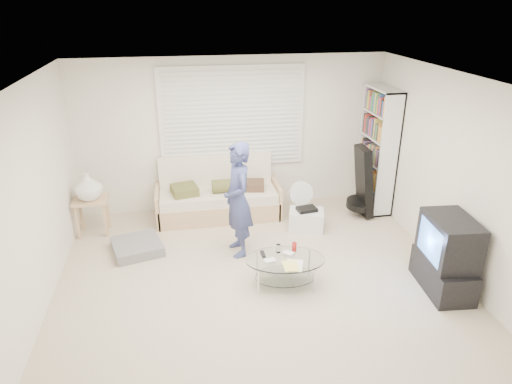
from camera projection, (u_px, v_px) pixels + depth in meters
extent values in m
plane|color=tan|center=(257.00, 276.00, 5.88)|extent=(5.00, 5.00, 0.00)
cube|color=silver|center=(232.00, 135.00, 7.42)|extent=(5.00, 0.02, 2.50)
cube|color=silver|center=(310.00, 303.00, 3.35)|extent=(5.00, 0.02, 2.50)
cube|color=silver|center=(32.00, 202.00, 4.99)|extent=(0.02, 4.50, 2.50)
cube|color=silver|center=(450.00, 174.00, 5.79)|extent=(0.02, 4.50, 2.50)
cube|color=white|center=(257.00, 80.00, 4.89)|extent=(5.00, 4.50, 0.02)
cube|color=white|center=(232.00, 117.00, 7.27)|extent=(2.32, 0.06, 1.62)
cube|color=black|center=(232.00, 117.00, 7.26)|extent=(2.20, 0.01, 1.50)
cube|color=silver|center=(233.00, 118.00, 7.24)|extent=(2.16, 0.04, 1.50)
cube|color=silver|center=(232.00, 117.00, 7.26)|extent=(2.32, 0.08, 1.62)
cube|color=tan|center=(218.00, 208.00, 7.43)|extent=(1.91, 0.77, 0.31)
cube|color=beige|center=(218.00, 195.00, 7.32)|extent=(1.84, 0.71, 0.15)
cube|color=beige|center=(216.00, 171.00, 7.50)|extent=(1.84, 0.21, 0.59)
cube|color=tan|center=(158.00, 206.00, 7.23)|extent=(0.06, 0.77, 0.54)
cube|color=tan|center=(276.00, 197.00, 7.53)|extent=(0.06, 0.77, 0.54)
cube|color=brown|center=(185.00, 190.00, 7.15)|extent=(0.45, 0.45, 0.13)
cylinder|color=brown|center=(227.00, 186.00, 7.21)|extent=(0.48, 0.21, 0.21)
cube|color=#402B20|center=(253.00, 185.00, 7.36)|extent=(0.40, 0.40, 0.11)
cube|color=slate|center=(137.00, 247.00, 6.43)|extent=(0.79, 0.79, 0.15)
cube|color=tan|center=(90.00, 200.00, 6.75)|extent=(0.50, 0.40, 0.04)
cube|color=tan|center=(78.00, 222.00, 6.69)|extent=(0.04, 0.04, 0.53)
cube|color=tan|center=(105.00, 220.00, 6.76)|extent=(0.04, 0.04, 0.53)
cube|color=tan|center=(81.00, 214.00, 6.96)|extent=(0.04, 0.04, 0.53)
cube|color=tan|center=(108.00, 212.00, 7.03)|extent=(0.04, 0.04, 0.53)
imported|color=white|center=(88.00, 186.00, 6.66)|extent=(0.40, 0.40, 0.42)
cube|color=white|center=(378.00, 150.00, 7.45)|extent=(0.32, 0.85, 2.02)
cube|color=black|center=(364.00, 182.00, 7.27)|extent=(0.28, 0.42, 1.16)
cylinder|color=black|center=(359.00, 204.00, 7.41)|extent=(0.42, 0.43, 0.16)
cylinder|color=white|center=(300.00, 217.00, 7.43)|extent=(0.26, 0.26, 0.03)
cylinder|color=white|center=(300.00, 208.00, 7.36)|extent=(0.04, 0.04, 0.33)
cylinder|color=white|center=(301.00, 192.00, 7.25)|extent=(0.38, 0.13, 0.39)
cylinder|color=white|center=(301.00, 192.00, 7.25)|extent=(0.10, 0.06, 0.10)
cube|color=white|center=(306.00, 220.00, 7.02)|extent=(0.60, 0.50, 0.31)
cube|color=black|center=(307.00, 209.00, 6.95)|extent=(0.32, 0.25, 0.05)
cube|color=black|center=(443.00, 275.00, 5.57)|extent=(0.54, 0.92, 0.39)
cube|color=black|center=(449.00, 240.00, 5.38)|extent=(0.55, 0.77, 0.57)
cube|color=#65ABFF|center=(430.00, 241.00, 5.36)|extent=(0.07, 0.56, 0.43)
ellipsoid|color=silver|center=(285.00, 259.00, 5.59)|extent=(1.05, 0.74, 0.02)
ellipsoid|color=silver|center=(285.00, 277.00, 5.69)|extent=(0.80, 0.56, 0.01)
cylinder|color=silver|center=(259.00, 282.00, 5.47)|extent=(0.03, 0.03, 0.34)
cylinder|color=silver|center=(315.00, 281.00, 5.50)|extent=(0.03, 0.03, 0.34)
cylinder|color=silver|center=(257.00, 265.00, 5.83)|extent=(0.03, 0.03, 0.34)
cylinder|color=silver|center=(309.00, 263.00, 5.86)|extent=(0.03, 0.03, 0.34)
cube|color=white|center=(270.00, 261.00, 5.50)|extent=(0.14, 0.11, 0.04)
cube|color=white|center=(288.00, 254.00, 5.66)|extent=(0.16, 0.15, 0.04)
cylinder|color=silver|center=(278.00, 248.00, 5.71)|extent=(0.06, 0.06, 0.11)
cylinder|color=red|center=(294.00, 247.00, 5.73)|extent=(0.06, 0.06, 0.12)
cube|color=black|center=(263.00, 254.00, 5.66)|extent=(0.05, 0.15, 0.02)
cube|color=white|center=(294.00, 265.00, 5.44)|extent=(0.27, 0.32, 0.01)
cube|color=#ECDE67|center=(291.00, 266.00, 5.42)|extent=(0.19, 0.25, 0.01)
imported|color=navy|center=(238.00, 200.00, 6.13)|extent=(0.47, 0.64, 1.61)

